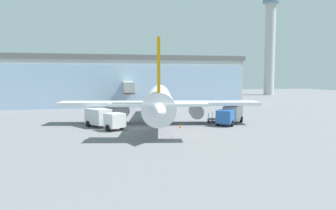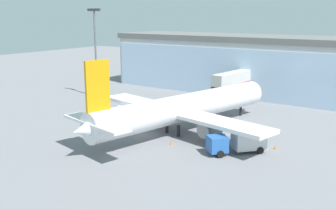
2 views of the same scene
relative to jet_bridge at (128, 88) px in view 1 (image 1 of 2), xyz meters
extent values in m
plane|color=slate|center=(-1.50, -26.40, -4.71)|extent=(240.00, 240.00, 0.00)
cube|color=#B2B2B2|center=(-1.50, 12.25, 0.86)|extent=(63.21, 18.32, 11.14)
cube|color=#A3BFDC|center=(-1.84, 4.30, 0.30)|extent=(61.29, 2.96, 10.03)
cube|color=slate|center=(-1.50, 12.25, 7.03)|extent=(64.47, 18.68, 1.20)
cube|color=beige|center=(-0.01, -0.11, 0.19)|extent=(3.66, 13.09, 2.40)
cube|color=red|center=(-0.01, -0.11, -0.86)|extent=(3.70, 13.10, 0.30)
cylinder|color=#4C4C51|center=(0.54, 4.71, -2.86)|extent=(0.70, 0.70, 3.70)
cylinder|color=#B9B9B9|center=(61.67, 41.95, 12.98)|extent=(3.88, 3.88, 35.38)
cylinder|color=silver|center=(1.75, -21.47, -1.15)|extent=(11.65, 32.57, 3.92)
cone|color=silver|center=(5.67, -5.66, -1.15)|extent=(4.53, 3.86, 3.92)
cone|color=silver|center=(-2.17, -37.28, -1.15)|extent=(4.39, 4.73, 3.53)
cube|color=silver|center=(1.36, -23.05, -1.54)|extent=(30.49, 11.39, 0.50)
cube|color=silver|center=(-1.93, -36.31, -0.56)|extent=(11.25, 4.98, 0.30)
cube|color=orange|center=(-1.81, -35.83, 3.83)|extent=(1.12, 3.19, 6.03)
cylinder|color=gray|center=(-4.12, -21.18, -2.89)|extent=(2.81, 3.61, 2.10)
cylinder|color=gray|center=(7.08, -23.96, -2.89)|extent=(2.81, 3.61, 2.10)
cylinder|color=black|center=(-0.02, -23.74, -3.91)|extent=(0.50, 0.50, 1.60)
cylinder|color=black|center=(2.26, -24.31, -3.91)|extent=(0.50, 0.50, 1.60)
cylinder|color=black|center=(4.95, -8.57, -3.91)|extent=(0.40, 0.40, 1.60)
cube|color=silver|center=(-5.97, -27.74, -3.31)|extent=(2.97, 2.97, 1.90)
cube|color=silver|center=(-7.93, -24.03, -3.16)|extent=(3.81, 4.56, 2.20)
cylinder|color=black|center=(-4.99, -27.23, -4.26)|extent=(0.69, 0.94, 0.90)
cylinder|color=black|center=(-6.94, -28.25, -4.26)|extent=(0.69, 0.94, 0.90)
cylinder|color=black|center=(-7.42, -22.63, -4.26)|extent=(0.69, 0.94, 0.90)
cylinder|color=black|center=(-9.37, -23.66, -4.26)|extent=(0.69, 0.94, 0.90)
cube|color=#2659A5|center=(10.09, -28.05, -3.31)|extent=(3.11, 3.11, 1.90)
cube|color=silver|center=(12.91, -24.94, -3.16)|extent=(4.32, 4.44, 2.20)
cylinder|color=black|center=(10.90, -28.79, -4.26)|extent=(0.83, 0.87, 0.90)
cylinder|color=black|center=(9.27, -27.31, -4.26)|extent=(0.83, 0.87, 0.90)
cylinder|color=black|center=(14.40, -24.94, -4.26)|extent=(0.83, 0.87, 0.90)
cylinder|color=black|center=(12.77, -23.46, -4.26)|extent=(0.83, 0.87, 0.90)
cube|color=slate|center=(10.38, -23.57, -4.19)|extent=(3.02, 3.18, 0.16)
cylinder|color=black|center=(10.54, -22.25, -4.49)|extent=(0.37, 0.42, 0.44)
cylinder|color=slate|center=(10.54, -22.25, -3.66)|extent=(0.08, 0.08, 0.90)
cylinder|color=black|center=(11.65, -23.17, -4.49)|extent=(0.37, 0.42, 0.44)
cylinder|color=slate|center=(11.65, -23.17, -3.66)|extent=(0.08, 0.08, 0.90)
cylinder|color=black|center=(9.12, -23.98, -4.49)|extent=(0.37, 0.42, 0.44)
cylinder|color=slate|center=(9.12, -23.98, -3.66)|extent=(0.08, 0.08, 0.90)
cylinder|color=black|center=(10.23, -24.89, -4.49)|extent=(0.37, 0.42, 0.44)
cylinder|color=slate|center=(10.23, -24.89, -3.66)|extent=(0.08, 0.08, 0.90)
cone|color=orange|center=(3.30, -27.82, -4.43)|extent=(0.36, 0.36, 0.55)
cone|color=orange|center=(15.40, -22.19, -4.43)|extent=(0.36, 0.36, 0.55)
camera|label=1|loc=(-10.56, -71.80, 2.61)|focal=35.00mm
camera|label=2|loc=(29.77, -69.25, 11.90)|focal=42.00mm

